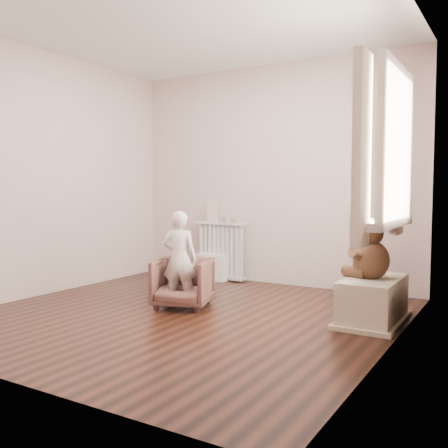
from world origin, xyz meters
The scene contains 20 objects.
floor centered at (0.00, 0.00, 0.00)m, with size 3.60×3.60×0.01m, color black.
ceiling centered at (0.00, 0.00, 2.60)m, with size 3.60×3.60×0.01m, color white.
back_wall centered at (0.00, 1.80, 1.30)m, with size 3.60×0.02×2.60m, color beige.
front_wall centered at (0.00, -1.80, 1.30)m, with size 3.60×0.02×2.60m, color beige.
left_wall centered at (-1.80, 0.00, 1.30)m, with size 0.02×3.60×2.60m, color beige.
right_wall centered at (1.80, 0.00, 1.30)m, with size 0.02×3.60×2.60m, color beige.
window centered at (1.76, 0.30, 1.45)m, with size 0.03×0.90×1.10m, color white.
window_sill centered at (1.67, 0.30, 0.87)m, with size 0.22×1.10×0.06m, color silver.
curtain_left centered at (1.65, -0.27, 1.39)m, with size 0.06×0.26×1.30m, color beige.
curtain_right centered at (1.65, 0.87, 1.39)m, with size 0.06×0.26×1.30m, color beige.
radiator centered at (-0.63, 1.68, 0.39)m, with size 0.68×0.13×0.72m, color silver.
paper_doll centered at (-0.75, 1.68, 0.85)m, with size 0.16×0.01×0.26m, color beige.
tin_a centered at (-0.53, 1.68, 0.75)m, with size 0.11×0.11×0.07m, color #A59E8C.
tin_b centered at (-0.40, 1.68, 0.75)m, with size 0.10×0.10×0.05m, color #A59E8C.
toy_vanity centered at (-0.70, 1.65, 0.28)m, with size 0.38×0.27×0.60m, color silver.
armchair centered at (-0.18, 0.23, 0.24)m, with size 0.51×0.52×0.48m, color brown.
child centered at (-0.18, 0.18, 0.47)m, with size 0.33×0.22×0.91m, color white.
toy_bench centered at (1.52, 0.63, 0.20)m, with size 0.43×0.81×0.38m, color beige.
teddy_bear centered at (1.50, 0.61, 0.67)m, with size 0.40×0.31×0.49m, color #3C2516, non-canonical shape.
plush_cat centered at (1.66, 0.59, 1.00)m, with size 0.15×0.24×0.20m, color slate, non-canonical shape.
Camera 1 is at (2.58, -3.61, 1.13)m, focal length 40.00 mm.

